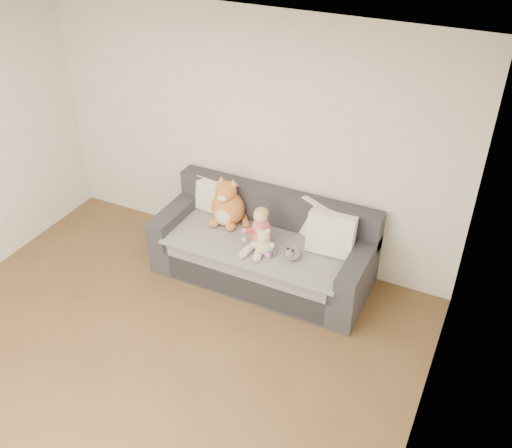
{
  "coord_description": "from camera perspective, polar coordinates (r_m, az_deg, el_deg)",
  "views": [
    {
      "loc": [
        2.38,
        -2.19,
        3.8
      ],
      "look_at": [
        0.4,
        1.87,
        0.75
      ],
      "focal_mm": 40.0,
      "sensor_mm": 36.0,
      "label": 1
    }
  ],
  "objects": [
    {
      "name": "toddler",
      "position": [
        5.54,
        0.37,
        -0.66
      ],
      "size": [
        0.3,
        0.42,
        0.42
      ],
      "rotation": [
        0.0,
        0.0,
        0.06
      ],
      "color": "#E36750",
      "rests_on": "sofa"
    },
    {
      "name": "cushion_left",
      "position": [
        6.09,
        -4.18,
        2.88
      ],
      "size": [
        0.42,
        0.22,
        0.39
      ],
      "rotation": [
        0.0,
        0.0,
        -0.09
      ],
      "color": "silver",
      "rests_on": "sofa"
    },
    {
      "name": "room_shell",
      "position": [
        4.33,
        -13.33,
        -2.3
      ],
      "size": [
        5.0,
        5.0,
        5.0
      ],
      "color": "brown",
      "rests_on": "ground"
    },
    {
      "name": "cushion_right_back",
      "position": [
        5.67,
        6.11,
        0.24
      ],
      "size": [
        0.46,
        0.36,
        0.4
      ],
      "rotation": [
        0.0,
        0.0,
        -0.46
      ],
      "color": "silver",
      "rests_on": "sofa"
    },
    {
      "name": "sippy_cup",
      "position": [
        5.45,
        1.41,
        -2.77
      ],
      "size": [
        0.1,
        0.08,
        0.11
      ],
      "rotation": [
        0.0,
        0.0,
        0.37
      ],
      "color": "purple",
      "rests_on": "sofa"
    },
    {
      "name": "plush_cat",
      "position": [
        5.87,
        -2.89,
        1.82
      ],
      "size": [
        0.44,
        0.39,
        0.55
      ],
      "rotation": [
        0.0,
        0.0,
        0.06
      ],
      "color": "#C3572B",
      "rests_on": "sofa"
    },
    {
      "name": "cushion_right_front",
      "position": [
        5.48,
        7.51,
        -1.0
      ],
      "size": [
        0.46,
        0.23,
        0.43
      ],
      "rotation": [
        0.0,
        0.0,
        0.05
      ],
      "color": "silver",
      "rests_on": "sofa"
    },
    {
      "name": "sofa",
      "position": [
        5.84,
        0.82,
        -2.64
      ],
      "size": [
        2.2,
        0.94,
        0.85
      ],
      "color": "#2A2A2F",
      "rests_on": "ground"
    },
    {
      "name": "teddy_bear",
      "position": [
        5.46,
        0.73,
        -2.01
      ],
      "size": [
        0.22,
        0.18,
        0.29
      ],
      "rotation": [
        0.0,
        0.0,
        0.38
      ],
      "color": "#CBBB8C",
      "rests_on": "sofa"
    },
    {
      "name": "plush_cow",
      "position": [
        5.42,
        3.74,
        -2.99
      ],
      "size": [
        0.13,
        0.2,
        0.16
      ],
      "rotation": [
        0.0,
        0.0,
        -0.17
      ],
      "color": "white",
      "rests_on": "sofa"
    }
  ]
}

